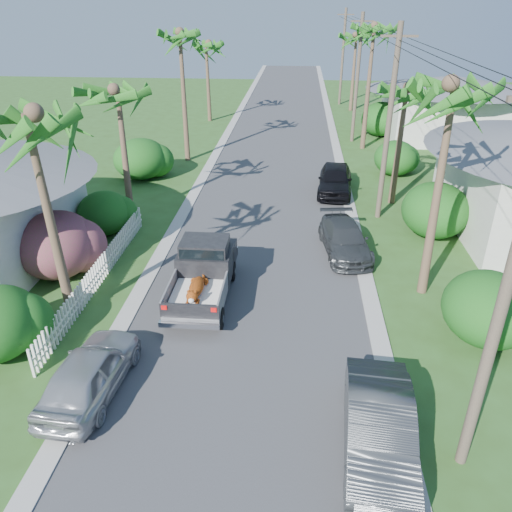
# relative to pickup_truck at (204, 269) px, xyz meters

# --- Properties ---
(ground) EXTENTS (120.00, 120.00, 0.00)m
(ground) POSITION_rel_pickup_truck_xyz_m (1.83, -5.07, -1.01)
(ground) COLOR #30511E
(ground) RESTS_ON ground
(road) EXTENTS (8.00, 100.00, 0.02)m
(road) POSITION_rel_pickup_truck_xyz_m (1.83, 19.93, -1.00)
(road) COLOR #38383A
(road) RESTS_ON ground
(curb_left) EXTENTS (0.60, 100.00, 0.06)m
(curb_left) POSITION_rel_pickup_truck_xyz_m (-2.47, 19.93, -0.98)
(curb_left) COLOR #A5A39E
(curb_left) RESTS_ON ground
(curb_right) EXTENTS (0.60, 100.00, 0.06)m
(curb_right) POSITION_rel_pickup_truck_xyz_m (6.13, 19.93, -0.98)
(curb_right) COLOR #A5A39E
(curb_right) RESTS_ON ground
(pickup_truck) EXTENTS (1.98, 5.12, 2.06)m
(pickup_truck) POSITION_rel_pickup_truck_xyz_m (0.00, 0.00, 0.00)
(pickup_truck) COLOR black
(pickup_truck) RESTS_ON ground
(parked_car_rn) EXTENTS (1.90, 4.61, 1.48)m
(parked_car_rn) POSITION_rel_pickup_truck_xyz_m (5.43, -6.99, -0.27)
(parked_car_rn) COLOR #333739
(parked_car_rn) RESTS_ON ground
(parked_car_rm) EXTENTS (2.36, 4.57, 1.27)m
(parked_car_rm) POSITION_rel_pickup_truck_xyz_m (5.43, 3.75, -0.38)
(parked_car_rm) COLOR #323538
(parked_car_rm) RESTS_ON ground
(parked_car_rf) EXTENTS (2.21, 4.70, 1.55)m
(parked_car_rf) POSITION_rel_pickup_truck_xyz_m (5.43, 11.24, -0.23)
(parked_car_rf) COLOR black
(parked_car_rf) RESTS_ON ground
(parked_car_ln) EXTENTS (1.96, 4.23, 1.40)m
(parked_car_ln) POSITION_rel_pickup_truck_xyz_m (-2.22, -5.54, -0.31)
(parked_car_ln) COLOR #ABADB3
(parked_car_ln) RESTS_ON ground
(palm_l_a) EXTENTS (4.40, 4.40, 8.20)m
(palm_l_a) POSITION_rel_pickup_truck_xyz_m (-4.37, -2.07, 5.92)
(palm_l_a) COLOR brown
(palm_l_a) RESTS_ON ground
(palm_l_b) EXTENTS (4.40, 4.40, 7.40)m
(palm_l_b) POSITION_rel_pickup_truck_xyz_m (-4.97, 6.93, 5.14)
(palm_l_b) COLOR brown
(palm_l_b) RESTS_ON ground
(palm_l_c) EXTENTS (4.40, 4.40, 9.20)m
(palm_l_c) POSITION_rel_pickup_truck_xyz_m (-4.17, 16.93, 6.90)
(palm_l_c) COLOR brown
(palm_l_c) RESTS_ON ground
(palm_l_d) EXTENTS (4.40, 4.40, 7.70)m
(palm_l_d) POSITION_rel_pickup_truck_xyz_m (-4.67, 28.93, 5.43)
(palm_l_d) COLOR brown
(palm_l_d) RESTS_ON ground
(palm_r_a) EXTENTS (4.40, 4.40, 8.70)m
(palm_r_a) POSITION_rel_pickup_truck_xyz_m (8.13, 0.93, 6.41)
(palm_r_a) COLOR brown
(palm_r_a) RESTS_ON ground
(palm_r_b) EXTENTS (4.40, 4.40, 7.20)m
(palm_r_b) POSITION_rel_pickup_truck_xyz_m (8.43, 9.93, 4.94)
(palm_r_b) COLOR brown
(palm_r_b) RESTS_ON ground
(palm_r_c) EXTENTS (4.40, 4.40, 9.40)m
(palm_r_c) POSITION_rel_pickup_truck_xyz_m (8.03, 20.93, 7.10)
(palm_r_c) COLOR brown
(palm_r_c) RESTS_ON ground
(palm_r_d) EXTENTS (4.40, 4.40, 8.00)m
(palm_r_d) POSITION_rel_pickup_truck_xyz_m (8.33, 34.93, 5.73)
(palm_r_d) COLOR brown
(palm_r_d) RESTS_ON ground
(shrub_l_b) EXTENTS (3.00, 3.30, 2.60)m
(shrub_l_b) POSITION_rel_pickup_truck_xyz_m (-5.97, 0.93, 0.29)
(shrub_l_b) COLOR #BB1A66
(shrub_l_b) RESTS_ON ground
(shrub_l_c) EXTENTS (2.40, 2.64, 2.00)m
(shrub_l_c) POSITION_rel_pickup_truck_xyz_m (-5.57, 4.93, -0.01)
(shrub_l_c) COLOR #154B15
(shrub_l_c) RESTS_ON ground
(shrub_l_d) EXTENTS (3.20, 3.52, 2.40)m
(shrub_l_d) POSITION_rel_pickup_truck_xyz_m (-6.17, 12.93, 0.19)
(shrub_l_d) COLOR #154B15
(shrub_l_d) RESTS_ON ground
(shrub_r_a) EXTENTS (2.80, 3.08, 2.30)m
(shrub_r_a) POSITION_rel_pickup_truck_xyz_m (9.43, -2.07, 0.14)
(shrub_r_a) COLOR #154B15
(shrub_r_a) RESTS_ON ground
(shrub_r_b) EXTENTS (3.00, 3.30, 2.50)m
(shrub_r_b) POSITION_rel_pickup_truck_xyz_m (9.63, 5.93, 0.24)
(shrub_r_b) COLOR #154B15
(shrub_r_b) RESTS_ON ground
(shrub_r_c) EXTENTS (2.60, 2.86, 2.10)m
(shrub_r_c) POSITION_rel_pickup_truck_xyz_m (9.33, 14.93, 0.04)
(shrub_r_c) COLOR #154B15
(shrub_r_c) RESTS_ON ground
(shrub_r_d) EXTENTS (3.20, 3.52, 2.60)m
(shrub_r_d) POSITION_rel_pickup_truck_xyz_m (9.83, 24.93, 0.29)
(shrub_r_d) COLOR #154B15
(shrub_r_d) RESTS_ON ground
(picket_fence) EXTENTS (0.10, 11.00, 1.00)m
(picket_fence) POSITION_rel_pickup_truck_xyz_m (-4.17, 0.43, -0.51)
(picket_fence) COLOR white
(picket_fence) RESTS_ON ground
(house_right_far) EXTENTS (9.00, 8.00, 4.60)m
(house_right_far) POSITION_rel_pickup_truck_xyz_m (14.83, 24.93, 1.11)
(house_right_far) COLOR silver
(house_right_far) RESTS_ON ground
(utility_pole_a) EXTENTS (1.60, 0.26, 9.00)m
(utility_pole_a) POSITION_rel_pickup_truck_xyz_m (7.43, -7.07, 3.59)
(utility_pole_a) COLOR brown
(utility_pole_a) RESTS_ON ground
(utility_pole_b) EXTENTS (1.60, 0.26, 9.00)m
(utility_pole_b) POSITION_rel_pickup_truck_xyz_m (7.43, 7.93, 3.59)
(utility_pole_b) COLOR brown
(utility_pole_b) RESTS_ON ground
(utility_pole_c) EXTENTS (1.60, 0.26, 9.00)m
(utility_pole_c) POSITION_rel_pickup_truck_xyz_m (7.43, 22.93, 3.59)
(utility_pole_c) COLOR brown
(utility_pole_c) RESTS_ON ground
(utility_pole_d) EXTENTS (1.60, 0.26, 9.00)m
(utility_pole_d) POSITION_rel_pickup_truck_xyz_m (7.43, 37.93, 3.59)
(utility_pole_d) COLOR brown
(utility_pole_d) RESTS_ON ground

